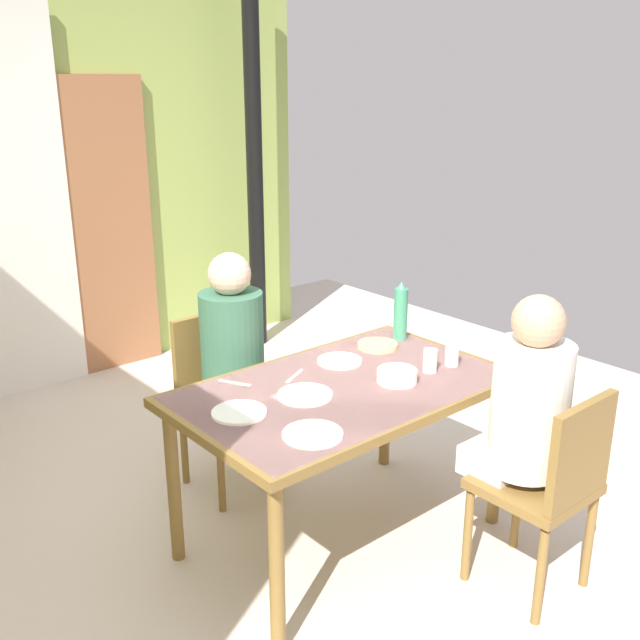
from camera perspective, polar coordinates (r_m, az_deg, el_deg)
name	(u,v)px	position (r m, az deg, el deg)	size (l,w,h in m)	color
ground_plane	(256,541)	(3.42, -5.03, -16.88)	(6.37, 6.37, 0.00)	beige
wall_back	(23,168)	(5.03, -22.31, 11.02)	(4.18, 0.10, 2.88)	#9AAF54
door_wooden	(97,230)	(5.17, -17.15, 6.78)	(0.80, 0.05, 2.00)	#9D633F
stove_pipe_column	(254,156)	(5.42, -5.19, 12.71)	(0.12, 0.12, 2.88)	black
dining_table	(343,402)	(3.08, 1.82, -6.44)	(1.40, 0.85, 0.75)	olive
chair_near_diner	(551,482)	(2.99, 17.68, -12.06)	(0.40, 0.40, 0.87)	olive
chair_far_diner	(221,390)	(3.66, -7.82, -5.49)	(0.40, 0.40, 0.87)	olive
person_near_diner	(527,404)	(2.92, 15.96, -6.33)	(0.30, 0.37, 0.77)	silver
person_far_diner	(234,344)	(3.45, -6.79, -1.89)	(0.30, 0.37, 0.77)	#406143
water_bottle_green_near	(401,312)	(3.56, 6.35, 0.62)	(0.07, 0.07, 0.29)	#398B65
serving_bowl_center	(397,376)	(3.09, 6.07, -4.38)	(0.17, 0.17, 0.06)	silver
dinner_plate_near_left	(313,434)	(2.64, -0.57, -8.95)	(0.22, 0.22, 0.01)	white
dinner_plate_near_right	(305,395)	(2.95, -1.18, -5.89)	(0.22, 0.22, 0.01)	white
dinner_plate_far_center	(239,412)	(2.81, -6.37, -7.23)	(0.21, 0.21, 0.01)	white
dinner_plate_far_side	(340,361)	(3.29, 1.55, -3.22)	(0.20, 0.20, 0.01)	white
drinking_glass_by_near_diner	(430,361)	(3.20, 8.64, -3.17)	(0.06, 0.06, 0.10)	silver
drinking_glass_by_far_diner	(452,355)	(3.29, 10.33, -2.70)	(0.06, 0.06, 0.10)	silver
bread_plate_sliced	(378,345)	(3.47, 4.55, -1.99)	(0.19, 0.19, 0.02)	#DBB77A
cutlery_knife_near	(235,383)	(3.09, -6.73, -4.92)	(0.15, 0.02, 0.00)	silver
cutlery_fork_near	(294,376)	(3.13, -2.03, -4.44)	(0.15, 0.02, 0.00)	silver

